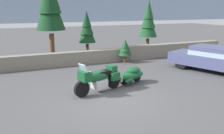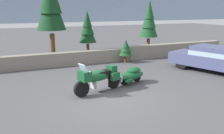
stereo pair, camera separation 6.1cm
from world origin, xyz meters
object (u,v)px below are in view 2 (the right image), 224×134
Objects in this scene: touring_motorcycle at (98,78)px; pine_tree_far_right at (149,20)px; pine_tree_tall at (50,0)px; pine_tree_secondary at (87,28)px; sedan_at_right_edge at (213,58)px; car_shaped_trailer at (131,75)px.

pine_tree_far_right is (6.62, 6.83, 1.95)m from touring_motorcycle.
pine_tree_tall is 1.55× the size of pine_tree_far_right.
pine_tree_secondary reaches higher than touring_motorcycle.
touring_motorcycle is at bearing -134.10° from pine_tree_far_right.
pine_tree_secondary is 4.80m from pine_tree_far_right.
sedan_at_right_edge is at bearing 5.76° from touring_motorcycle.
pine_tree_far_right reaches higher than sedan_at_right_edge.
sedan_at_right_edge is (5.21, 0.15, 0.36)m from car_shaped_trailer.
pine_tree_far_right reaches higher than pine_tree_secondary.
pine_tree_tall is 3.21m from pine_tree_secondary.
touring_motorcycle is at bearing -174.24° from sedan_at_right_edge.
sedan_at_right_edge is 10.46m from pine_tree_tall.
pine_tree_tall is 1.92× the size of pine_tree_secondary.
car_shaped_trailer is 0.35× the size of pine_tree_tall.
sedan_at_right_edge is at bearing -39.22° from pine_tree_tall.
pine_tree_secondary is (-5.17, 6.68, 1.30)m from sedan_at_right_edge.
pine_tree_far_right is at bearing 45.90° from touring_motorcycle.
touring_motorcycle is at bearing -104.29° from pine_tree_secondary.
sedan_at_right_edge is 0.76× the size of pine_tree_tall.
touring_motorcycle is 0.35× the size of pine_tree_tall.
pine_tree_secondary is (2.55, 0.38, -1.91)m from pine_tree_tall.
touring_motorcycle is 7.09m from sedan_at_right_edge.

